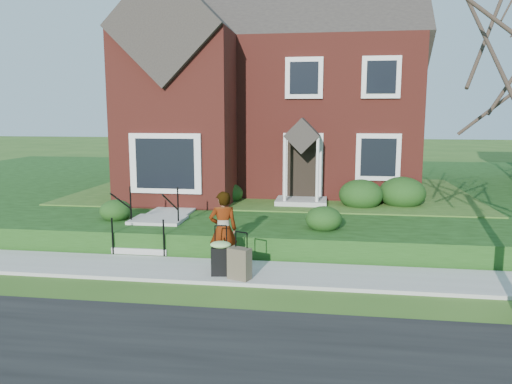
% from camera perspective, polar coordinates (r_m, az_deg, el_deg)
% --- Properties ---
extents(ground, '(120.00, 120.00, 0.00)m').
position_cam_1_polar(ground, '(11.12, -2.66, -9.31)').
color(ground, '#2D5119').
rests_on(ground, ground).
extents(sidewalk, '(60.00, 1.60, 0.08)m').
position_cam_1_polar(sidewalk, '(11.11, -2.66, -9.12)').
color(sidewalk, '#9E9B93').
rests_on(sidewalk, ground).
extents(terrace, '(44.00, 20.00, 0.60)m').
position_cam_1_polar(terrace, '(21.59, 13.43, 0.26)').
color(terrace, '#16340E').
rests_on(terrace, ground).
extents(walkway, '(1.20, 6.00, 0.06)m').
position_cam_1_polar(walkway, '(16.27, -8.01, -1.22)').
color(walkway, '#9E9B93').
rests_on(walkway, terrace).
extents(main_house, '(10.40, 10.20, 9.40)m').
position_cam_1_polar(main_house, '(20.17, 1.95, 14.04)').
color(main_house, maroon).
rests_on(main_house, terrace).
extents(front_steps, '(1.40, 2.02, 1.50)m').
position_cam_1_polar(front_steps, '(13.36, -11.77, -4.24)').
color(front_steps, '#9E9B93').
rests_on(front_steps, ground).
extents(foundation_shrubs, '(9.92, 4.82, 1.02)m').
position_cam_1_polar(foundation_shrubs, '(15.56, 5.25, -0.10)').
color(foundation_shrubs, black).
rests_on(foundation_shrubs, terrace).
extents(woman, '(0.72, 0.59, 1.72)m').
position_cam_1_polar(woman, '(11.11, -3.78, -4.29)').
color(woman, '#999999').
rests_on(woman, sidewalk).
extents(suitcase_black, '(0.50, 0.43, 1.08)m').
position_cam_1_polar(suitcase_black, '(10.67, -4.05, -7.32)').
color(suitcase_black, black).
rests_on(suitcase_black, sidewalk).
extents(suitcase_olive, '(0.52, 0.41, 1.00)m').
position_cam_1_polar(suitcase_olive, '(10.43, -1.90, -8.17)').
color(suitcase_olive, '#4E4534').
rests_on(suitcase_olive, sidewalk).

